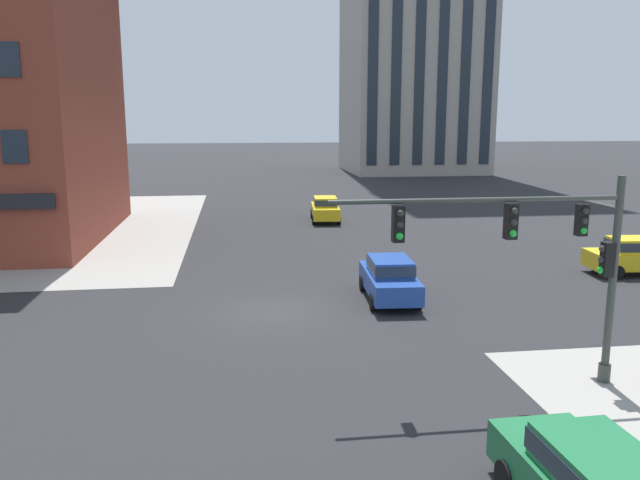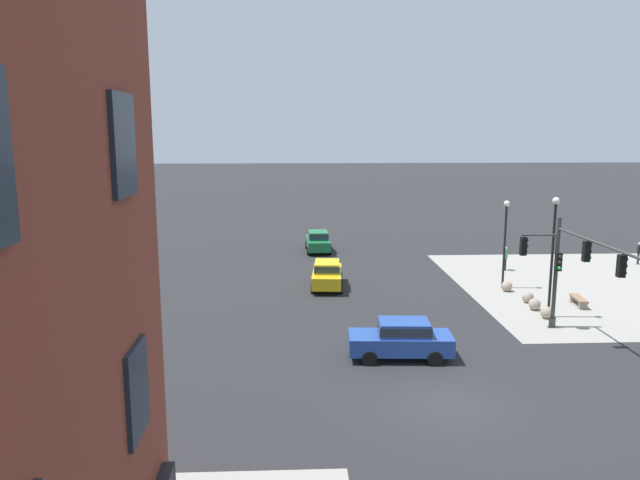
{
  "view_description": "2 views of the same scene",
  "coord_description": "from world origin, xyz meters",
  "px_view_note": "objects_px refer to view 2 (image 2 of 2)",
  "views": [
    {
      "loc": [
        -1.26,
        -22.07,
        6.95
      ],
      "look_at": [
        1.93,
        1.81,
        2.27
      ],
      "focal_mm": 35.31,
      "sensor_mm": 36.0,
      "label": 1
    },
    {
      "loc": [
        -20.07,
        5.52,
        9.69
      ],
      "look_at": [
        6.33,
        4.31,
        4.88
      ],
      "focal_mm": 34.04,
      "sensor_mm": 36.0,
      "label": 2
    }
  ],
  "objects_px": {
    "bollard_sphere_curb_c": "(528,297)",
    "bollard_sphere_curb_d": "(507,286)",
    "pedestrian_near_bench": "(505,257)",
    "street_lamp_corner_near": "(553,244)",
    "bollard_sphere_curb_a": "(547,313)",
    "car_main_southbound_near": "(318,240)",
    "car_cross_westbound": "(327,273)",
    "bench_near_signal": "(579,300)",
    "car_main_northbound_far": "(401,338)",
    "traffic_signal_main": "(567,264)",
    "bollard_sphere_curb_b": "(535,304)",
    "street_lamp_mid_sidewalk": "(505,234)",
    "pedestrian_at_curb": "(639,252)"
  },
  "relations": [
    {
      "from": "bollard_sphere_curb_c",
      "to": "bollard_sphere_curb_d",
      "type": "relative_size",
      "value": 1.0
    },
    {
      "from": "pedestrian_near_bench",
      "to": "street_lamp_corner_near",
      "type": "xyz_separation_m",
      "value": [
        -10.68,
        1.41,
        2.91
      ]
    },
    {
      "from": "bollard_sphere_curb_a",
      "to": "car_main_southbound_near",
      "type": "relative_size",
      "value": 0.15
    },
    {
      "from": "bollard_sphere_curb_c",
      "to": "car_cross_westbound",
      "type": "relative_size",
      "value": 0.14
    },
    {
      "from": "bench_near_signal",
      "to": "pedestrian_near_bench",
      "type": "distance_m",
      "value": 8.85
    },
    {
      "from": "pedestrian_near_bench",
      "to": "car_main_northbound_far",
      "type": "relative_size",
      "value": 0.38
    },
    {
      "from": "pedestrian_near_bench",
      "to": "street_lamp_corner_near",
      "type": "distance_m",
      "value": 11.16
    },
    {
      "from": "traffic_signal_main",
      "to": "car_main_northbound_far",
      "type": "bearing_deg",
      "value": 105.81
    },
    {
      "from": "bollard_sphere_curb_a",
      "to": "bollard_sphere_curb_c",
      "type": "height_order",
      "value": "same"
    },
    {
      "from": "bollard_sphere_curb_a",
      "to": "bench_near_signal",
      "type": "distance_m",
      "value": 3.51
    },
    {
      "from": "bollard_sphere_curb_a",
      "to": "car_main_southbound_near",
      "type": "bearing_deg",
      "value": 31.56
    },
    {
      "from": "bollard_sphere_curb_d",
      "to": "car_cross_westbound",
      "type": "xyz_separation_m",
      "value": [
        1.38,
        10.89,
        0.6
      ]
    },
    {
      "from": "bollard_sphere_curb_b",
      "to": "bollard_sphere_curb_c",
      "type": "height_order",
      "value": "same"
    },
    {
      "from": "car_main_northbound_far",
      "to": "bollard_sphere_curb_d",
      "type": "bearing_deg",
      "value": -38.27
    },
    {
      "from": "bollard_sphere_curb_d",
      "to": "car_cross_westbound",
      "type": "bearing_deg",
      "value": 82.79
    },
    {
      "from": "car_main_northbound_far",
      "to": "bench_near_signal",
      "type": "bearing_deg",
      "value": -56.81
    },
    {
      "from": "street_lamp_corner_near",
      "to": "car_main_southbound_near",
      "type": "xyz_separation_m",
      "value": [
        17.91,
        11.37,
        -2.97
      ]
    },
    {
      "from": "traffic_signal_main",
      "to": "street_lamp_corner_near",
      "type": "xyz_separation_m",
      "value": [
        3.19,
        -0.7,
        0.3
      ]
    },
    {
      "from": "traffic_signal_main",
      "to": "bollard_sphere_curb_c",
      "type": "height_order",
      "value": "traffic_signal_main"
    },
    {
      "from": "bollard_sphere_curb_b",
      "to": "car_cross_westbound",
      "type": "xyz_separation_m",
      "value": [
        5.28,
        11.04,
        0.6
      ]
    },
    {
      "from": "bench_near_signal",
      "to": "street_lamp_corner_near",
      "type": "distance_m",
      "value": 4.78
    },
    {
      "from": "bollard_sphere_curb_c",
      "to": "car_main_southbound_near",
      "type": "xyz_separation_m",
      "value": [
        15.25,
        11.31,
        0.6
      ]
    },
    {
      "from": "bollard_sphere_curb_d",
      "to": "street_lamp_mid_sidewalk",
      "type": "height_order",
      "value": "street_lamp_mid_sidewalk"
    },
    {
      "from": "car_main_northbound_far",
      "to": "car_main_southbound_near",
      "type": "xyz_separation_m",
      "value": [
        23.39,
        2.59,
        0.0
      ]
    },
    {
      "from": "traffic_signal_main",
      "to": "car_main_northbound_far",
      "type": "xyz_separation_m",
      "value": [
        -2.29,
        8.08,
        -2.66
      ]
    },
    {
      "from": "bollard_sphere_curb_a",
      "to": "bollard_sphere_curb_b",
      "type": "bearing_deg",
      "value": 1.43
    },
    {
      "from": "bollard_sphere_curb_d",
      "to": "car_main_northbound_far",
      "type": "bearing_deg",
      "value": 141.73
    },
    {
      "from": "pedestrian_at_curb",
      "to": "car_main_northbound_far",
      "type": "distance_m",
      "value": 27.14
    },
    {
      "from": "car_main_northbound_far",
      "to": "car_main_southbound_near",
      "type": "height_order",
      "value": "same"
    },
    {
      "from": "bollard_sphere_curb_a",
      "to": "car_cross_westbound",
      "type": "height_order",
      "value": "car_cross_westbound"
    },
    {
      "from": "car_main_northbound_far",
      "to": "car_main_southbound_near",
      "type": "bearing_deg",
      "value": 6.31
    },
    {
      "from": "bollard_sphere_curb_a",
      "to": "bench_near_signal",
      "type": "height_order",
      "value": "bollard_sphere_curb_a"
    },
    {
      "from": "bollard_sphere_curb_a",
      "to": "pedestrian_near_bench",
      "type": "bearing_deg",
      "value": -8.39
    },
    {
      "from": "bollard_sphere_curb_d",
      "to": "car_cross_westbound",
      "type": "relative_size",
      "value": 0.14
    },
    {
      "from": "bollard_sphere_curb_a",
      "to": "bench_near_signal",
      "type": "bearing_deg",
      "value": -51.32
    },
    {
      "from": "bench_near_signal",
      "to": "car_cross_westbound",
      "type": "xyz_separation_m",
      "value": [
        4.6,
        13.82,
        0.59
      ]
    },
    {
      "from": "bench_near_signal",
      "to": "pedestrian_at_curb",
      "type": "bearing_deg",
      "value": -42.26
    },
    {
      "from": "bollard_sphere_curb_b",
      "to": "car_main_southbound_near",
      "type": "xyz_separation_m",
      "value": [
        16.67,
        11.13,
        0.6
      ]
    },
    {
      "from": "street_lamp_corner_near",
      "to": "bollard_sphere_curb_d",
      "type": "bearing_deg",
      "value": 4.4
    },
    {
      "from": "traffic_signal_main",
      "to": "pedestrian_near_bench",
      "type": "bearing_deg",
      "value": -8.68
    },
    {
      "from": "traffic_signal_main",
      "to": "pedestrian_at_curb",
      "type": "bearing_deg",
      "value": -39.25
    },
    {
      "from": "bollard_sphere_curb_d",
      "to": "street_lamp_mid_sidewalk",
      "type": "xyz_separation_m",
      "value": [
        0.84,
        -0.02,
        3.1
      ]
    },
    {
      "from": "car_main_southbound_near",
      "to": "car_cross_westbound",
      "type": "distance_m",
      "value": 11.39
    },
    {
      "from": "bench_near_signal",
      "to": "street_lamp_corner_near",
      "type": "relative_size",
      "value": 0.29
    },
    {
      "from": "pedestrian_at_curb",
      "to": "street_lamp_corner_near",
      "type": "distance_m",
      "value": 17.23
    },
    {
      "from": "bench_near_signal",
      "to": "street_lamp_mid_sidewalk",
      "type": "height_order",
      "value": "street_lamp_mid_sidewalk"
    },
    {
      "from": "bench_near_signal",
      "to": "pedestrian_at_curb",
      "type": "xyz_separation_m",
      "value": [
        10.24,
        -9.3,
        0.61
      ]
    },
    {
      "from": "car_main_northbound_far",
      "to": "traffic_signal_main",
      "type": "bearing_deg",
      "value": -74.19
    },
    {
      "from": "car_cross_westbound",
      "to": "bollard_sphere_curb_a",
      "type": "bearing_deg",
      "value": -121.51
    },
    {
      "from": "bollard_sphere_curb_a",
      "to": "bollard_sphere_curb_b",
      "type": "distance_m",
      "value": 1.51
    }
  ]
}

